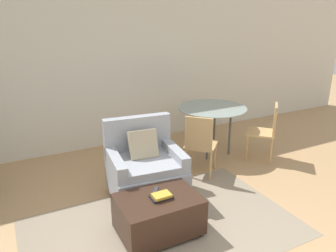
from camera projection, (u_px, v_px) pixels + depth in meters
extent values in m
cube|color=silver|center=(88.00, 68.00, 5.27)|extent=(12.00, 0.06, 2.75)
cube|color=gray|center=(164.00, 228.00, 3.56)|extent=(2.88, 1.77, 0.00)
cube|color=brown|center=(177.00, 243.00, 3.31)|extent=(2.83, 0.06, 0.00)
cube|color=brown|center=(164.00, 227.00, 3.56)|extent=(2.83, 0.06, 0.00)
cube|color=brown|center=(152.00, 213.00, 3.81)|extent=(2.83, 0.06, 0.00)
cube|color=brown|center=(143.00, 201.00, 4.05)|extent=(2.83, 0.06, 0.00)
cube|color=#999EA8|center=(146.00, 180.00, 4.06)|extent=(0.94, 0.90, 0.38)
cube|color=#999EA8|center=(147.00, 164.00, 3.95)|extent=(0.69, 0.75, 0.10)
cube|color=#999EA8|center=(137.00, 136.00, 4.21)|extent=(0.87, 0.21, 0.54)
cube|color=#999EA8|center=(116.00, 164.00, 3.83)|extent=(0.20, 0.75, 0.20)
cube|color=#999EA8|center=(174.00, 154.00, 4.09)|extent=(0.20, 0.75, 0.20)
cylinder|color=brown|center=(126.00, 216.00, 3.72)|extent=(0.05, 0.05, 0.06)
cylinder|color=brown|center=(183.00, 203.00, 3.96)|extent=(0.05, 0.05, 0.06)
cylinder|color=brown|center=(114.00, 189.00, 4.29)|extent=(0.05, 0.05, 0.06)
cylinder|color=brown|center=(164.00, 179.00, 4.54)|extent=(0.05, 0.05, 0.06)
cube|color=tan|center=(143.00, 144.00, 4.00)|extent=(0.37, 0.24, 0.36)
cube|color=#382319|center=(158.00, 214.00, 3.41)|extent=(0.83, 0.60, 0.39)
cylinder|color=black|center=(200.00, 234.00, 3.43)|extent=(0.04, 0.04, 0.04)
cylinder|color=black|center=(118.00, 228.00, 3.53)|extent=(0.04, 0.04, 0.04)
cylinder|color=black|center=(178.00, 210.00, 3.85)|extent=(0.04, 0.04, 0.04)
cube|color=black|center=(161.00, 197.00, 3.34)|extent=(0.22, 0.15, 0.02)
cube|color=gold|center=(162.00, 195.00, 3.32)|extent=(0.19, 0.13, 0.03)
cube|color=#333338|center=(155.00, 191.00, 3.47)|extent=(0.13, 0.16, 0.01)
cylinder|color=#8C9E99|center=(212.00, 108.00, 5.25)|extent=(1.11, 1.11, 0.01)
cylinder|color=#59595B|center=(208.00, 137.00, 5.11)|extent=(0.04, 0.04, 0.77)
cylinder|color=#59595B|center=(230.00, 132.00, 5.29)|extent=(0.04, 0.04, 0.77)
cylinder|color=#59595B|center=(193.00, 128.00, 5.47)|extent=(0.04, 0.04, 0.77)
cylinder|color=#59595B|center=(214.00, 125.00, 5.65)|extent=(0.04, 0.04, 0.77)
cube|color=tan|center=(201.00, 145.00, 4.66)|extent=(0.59, 0.59, 0.03)
cube|color=tan|center=(199.00, 133.00, 4.41)|extent=(0.29, 0.29, 0.45)
cylinder|color=tan|center=(215.00, 156.00, 4.84)|extent=(0.03, 0.03, 0.42)
cylinder|color=tan|center=(191.00, 153.00, 4.95)|extent=(0.03, 0.03, 0.42)
cylinder|color=tan|center=(211.00, 166.00, 4.52)|extent=(0.03, 0.03, 0.42)
cylinder|color=tan|center=(185.00, 163.00, 4.62)|extent=(0.03, 0.03, 0.42)
cube|color=tan|center=(261.00, 132.00, 5.14)|extent=(0.59, 0.59, 0.03)
cube|color=tan|center=(275.00, 119.00, 5.00)|extent=(0.29, 0.29, 0.45)
cylinder|color=tan|center=(249.00, 140.00, 5.43)|extent=(0.03, 0.03, 0.42)
cylinder|color=tan|center=(247.00, 149.00, 5.10)|extent=(0.03, 0.03, 0.42)
cylinder|color=tan|center=(271.00, 143.00, 5.32)|extent=(0.03, 0.03, 0.42)
cylinder|color=tan|center=(271.00, 151.00, 5.00)|extent=(0.03, 0.03, 0.42)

